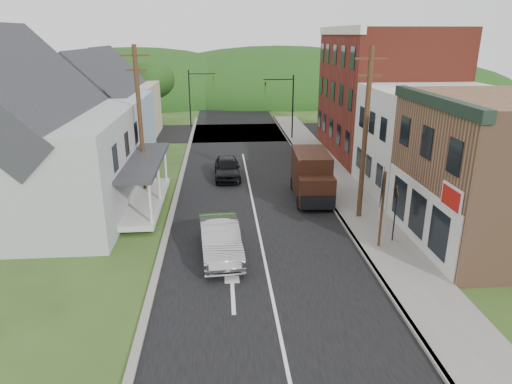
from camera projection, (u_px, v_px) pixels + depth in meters
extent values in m
plane|color=#2D4719|center=(263.00, 250.00, 21.23)|extent=(120.00, 120.00, 0.00)
cube|color=black|center=(249.00, 184.00, 30.65)|extent=(9.00, 90.00, 0.02)
cube|color=black|center=(238.00, 133.00, 46.66)|extent=(60.00, 9.00, 0.02)
cube|color=slate|center=(343.00, 190.00, 29.17)|extent=(2.80, 55.00, 0.15)
cube|color=slate|center=(322.00, 191.00, 29.07)|extent=(0.20, 55.00, 0.15)
cube|color=slate|center=(177.00, 195.00, 28.40)|extent=(0.30, 55.00, 0.12)
cube|color=brown|center=(508.00, 173.00, 20.92)|extent=(8.00, 8.00, 7.00)
cube|color=silver|center=(434.00, 142.00, 28.06)|extent=(8.00, 7.00, 6.50)
cube|color=maroon|center=(384.00, 94.00, 36.44)|extent=(8.00, 12.00, 10.00)
cube|color=#ABAEB0|center=(36.00, 164.00, 25.09)|extent=(10.00, 12.00, 5.50)
cube|color=#8DA4C0|center=(103.00, 129.00, 35.60)|extent=(7.00, 8.00, 5.00)
cube|color=#BBB591|center=(120.00, 111.00, 44.04)|extent=(7.00, 8.00, 5.00)
cylinder|color=#472D19|center=(365.00, 137.00, 23.46)|extent=(0.26, 0.26, 9.00)
cube|color=#472D19|center=(371.00, 59.00, 22.19)|extent=(1.60, 0.10, 0.10)
cube|color=#472D19|center=(370.00, 75.00, 22.45)|extent=(1.20, 0.10, 0.10)
cylinder|color=#472D19|center=(140.00, 124.00, 26.80)|extent=(0.26, 0.26, 9.00)
cube|color=#472D19|center=(135.00, 55.00, 25.53)|extent=(1.60, 0.10, 0.10)
cube|color=#472D19|center=(136.00, 70.00, 25.79)|extent=(1.20, 0.10, 0.10)
cylinder|color=black|center=(293.00, 108.00, 42.75)|extent=(0.14, 0.14, 6.00)
cylinder|color=black|center=(278.00, 79.00, 41.79)|extent=(2.80, 0.10, 0.10)
imported|color=olive|center=(265.00, 87.00, 41.93)|extent=(0.16, 0.20, 1.00)
cylinder|color=black|center=(190.00, 99.00, 48.60)|extent=(0.14, 0.14, 6.00)
cylinder|color=black|center=(202.00, 74.00, 47.85)|extent=(2.80, 0.10, 0.10)
imported|color=olive|center=(214.00, 80.00, 48.17)|extent=(0.16, 0.20, 1.00)
cylinder|color=#382616|center=(13.00, 125.00, 37.87)|extent=(0.36, 0.36, 4.76)
ellipsoid|color=black|center=(5.00, 81.00, 36.70)|extent=(5.80, 5.80, 4.93)
cylinder|color=#382616|center=(154.00, 107.00, 50.06)|extent=(0.36, 0.36, 3.92)
ellipsoid|color=black|center=(152.00, 80.00, 49.09)|extent=(4.80, 4.80, 4.08)
ellipsoid|color=black|center=(231.00, 97.00, 73.03)|extent=(90.00, 30.00, 16.00)
imported|color=#9F9EA2|center=(220.00, 239.00, 20.46)|extent=(2.11, 5.02, 1.61)
imported|color=black|center=(227.00, 168.00, 31.61)|extent=(1.83, 4.38, 1.48)
cube|color=black|center=(311.00, 172.00, 27.89)|extent=(2.22, 3.97, 2.56)
cube|color=black|center=(316.00, 191.00, 25.87)|extent=(2.09, 1.51, 1.67)
cube|color=black|center=(316.00, 178.00, 25.81)|extent=(1.90, 1.15, 0.04)
cube|color=black|center=(318.00, 203.00, 25.31)|extent=(1.94, 0.23, 0.79)
cylinder|color=black|center=(299.00, 202.00, 26.16)|extent=(0.29, 0.80, 0.79)
cylinder|color=black|center=(331.00, 202.00, 26.21)|extent=(0.29, 0.80, 0.79)
cylinder|color=black|center=(293.00, 183.00, 29.49)|extent=(0.29, 0.80, 0.79)
cylinder|color=black|center=(321.00, 183.00, 29.54)|extent=(0.29, 0.80, 0.79)
cube|color=#472D19|center=(382.00, 210.00, 20.75)|extent=(0.15, 0.15, 3.62)
cube|color=black|center=(383.00, 186.00, 20.40)|extent=(0.82, 1.93, 0.08)
cube|color=silver|center=(382.00, 181.00, 19.61)|extent=(0.24, 0.53, 0.23)
cube|color=silver|center=(381.00, 191.00, 19.76)|extent=(0.25, 0.58, 0.57)
cube|color=silver|center=(380.00, 201.00, 19.91)|extent=(0.24, 0.53, 0.29)
cube|color=silver|center=(383.00, 176.00, 20.26)|extent=(0.24, 0.53, 0.23)
cube|color=silver|center=(382.00, 186.00, 20.41)|extent=(0.25, 0.58, 0.57)
cube|color=silver|center=(381.00, 196.00, 20.56)|extent=(0.24, 0.53, 0.29)
cube|color=silver|center=(384.00, 172.00, 20.91)|extent=(0.24, 0.53, 0.23)
cube|color=silver|center=(383.00, 181.00, 21.06)|extent=(0.25, 0.58, 0.57)
cube|color=silver|center=(382.00, 191.00, 21.21)|extent=(0.24, 0.53, 0.29)
cube|color=silver|center=(380.00, 207.00, 20.75)|extent=(0.20, 0.44, 0.57)
cylinder|color=black|center=(395.00, 214.00, 21.47)|extent=(0.07, 0.07, 2.67)
cube|color=black|center=(396.00, 192.00, 21.10)|extent=(0.09, 0.78, 0.79)
cube|color=yellow|center=(396.00, 192.00, 21.10)|extent=(0.10, 0.71, 0.71)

